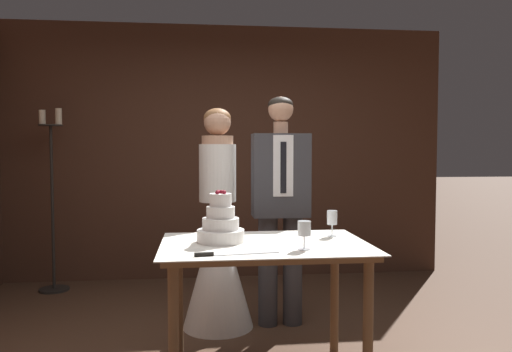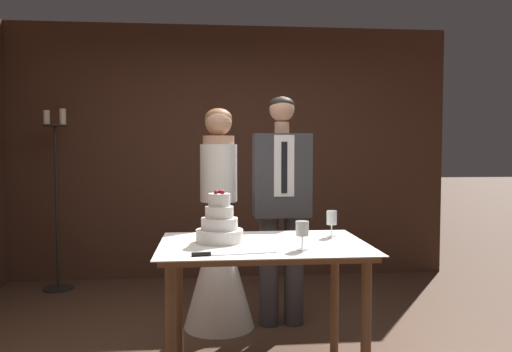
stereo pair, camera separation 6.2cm
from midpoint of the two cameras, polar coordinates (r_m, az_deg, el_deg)
The scene contains 9 objects.
wall_back at distance 5.34m, azimuth -4.08°, elevation 2.69°, with size 4.73×0.12×2.66m, color #472B1E.
cake_table at distance 2.97m, azimuth 0.40°, elevation -9.63°, with size 1.21×0.85×0.82m.
tiered_cake at distance 2.97m, azimuth -4.66°, elevation -5.61°, with size 0.28×0.28×0.31m.
cake_knife at distance 2.63m, azimuth -4.72°, elevation -8.88°, with size 0.45×0.08×0.02m.
wine_glass_near at distance 3.19m, azimuth 8.14°, elevation -4.89°, with size 0.06×0.06×0.16m.
wine_glass_middle at distance 2.76m, azimuth 4.89°, elevation -6.17°, with size 0.07×0.07×0.16m.
bride at distance 3.86m, azimuth -4.84°, elevation -8.16°, with size 0.54×0.54×1.68m.
groom at distance 3.85m, azimuth 2.35°, elevation -2.65°, with size 0.43×0.25×1.77m.
candle_stand at distance 5.18m, azimuth -22.56°, elevation -3.06°, with size 0.28×0.28×1.75m.
Camera 1 is at (-0.26, -2.92, 1.37)m, focal length 35.00 mm.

